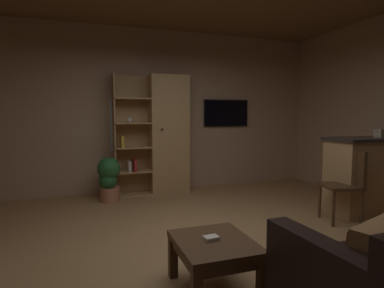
# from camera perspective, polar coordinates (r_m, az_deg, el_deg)

# --- Properties ---
(floor) EXTENTS (6.36, 5.52, 0.02)m
(floor) POSITION_cam_1_polar(r_m,az_deg,el_deg) (3.40, 2.30, -18.70)
(floor) COLOR #A37A4C
(floor) RESTS_ON ground
(wall_back) EXTENTS (6.48, 0.06, 2.88)m
(wall_back) POSITION_cam_1_polar(r_m,az_deg,el_deg) (5.80, -7.69, 5.87)
(wall_back) COLOR tan
(wall_back) RESTS_ON ground
(window_pane_back) EXTENTS (0.76, 0.01, 0.89)m
(window_pane_back) POSITION_cam_1_polar(r_m,az_deg,el_deg) (5.71, -10.67, 3.33)
(window_pane_back) COLOR white
(bookshelf_cabinet) EXTENTS (1.28, 0.41, 2.05)m
(bookshelf_cabinet) POSITION_cam_1_polar(r_m,az_deg,el_deg) (5.58, -5.08, 1.56)
(bookshelf_cabinet) COLOR tan
(bookshelf_cabinet) RESTS_ON ground
(kitchen_bar_counter) EXTENTS (1.41, 0.57, 1.06)m
(kitchen_bar_counter) POSITION_cam_1_polar(r_m,az_deg,el_deg) (5.17, 29.88, -4.77)
(kitchen_bar_counter) COLOR tan
(kitchen_bar_counter) RESTS_ON ground
(tissue_box) EXTENTS (0.12, 0.12, 0.11)m
(tissue_box) POSITION_cam_1_polar(r_m,az_deg,el_deg) (5.12, 30.71, 1.66)
(tissue_box) COLOR #BFB299
(tissue_box) RESTS_ON kitchen_bar_counter
(coffee_table) EXTENTS (0.58, 0.67, 0.40)m
(coffee_table) POSITION_cam_1_polar(r_m,az_deg,el_deg) (2.61, 3.99, -18.56)
(coffee_table) COLOR #4C331E
(coffee_table) RESTS_ON ground
(table_book_0) EXTENTS (0.12, 0.10, 0.03)m
(table_book_0) POSITION_cam_1_polar(r_m,az_deg,el_deg) (2.58, 3.46, -16.50)
(table_book_0) COLOR beige
(table_book_0) RESTS_ON coffee_table
(dining_chair) EXTENTS (0.51, 0.51, 0.92)m
(dining_chair) POSITION_cam_1_polar(r_m,az_deg,el_deg) (4.54, 26.09, -5.98)
(dining_chair) COLOR #4C331E
(dining_chair) RESTS_ON ground
(potted_floor_plant) EXTENTS (0.36, 0.36, 0.71)m
(potted_floor_plant) POSITION_cam_1_polar(r_m,az_deg,el_deg) (5.22, -14.70, -5.84)
(potted_floor_plant) COLOR #B77051
(potted_floor_plant) RESTS_ON ground
(wall_mounted_tv) EXTENTS (0.91, 0.06, 0.51)m
(wall_mounted_tv) POSITION_cam_1_polar(r_m,az_deg,el_deg) (6.20, 6.12, 5.54)
(wall_mounted_tv) COLOR black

